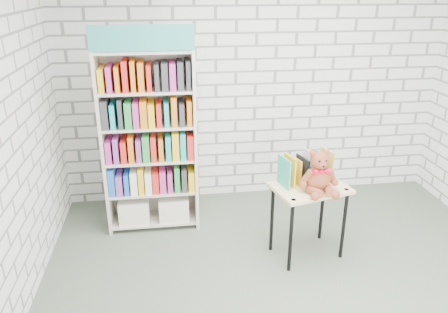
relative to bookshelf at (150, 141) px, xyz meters
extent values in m
plane|color=#4C5548|center=(1.23, -1.36, -0.98)|extent=(4.50, 4.50, 0.00)
cube|color=silver|center=(1.23, 0.64, 0.42)|extent=(4.50, 0.02, 2.80)
cube|color=beige|center=(-0.46, -0.01, -0.02)|extent=(0.03, 0.37, 1.92)
cube|color=beige|center=(0.46, -0.01, -0.02)|extent=(0.03, 0.37, 1.92)
cube|color=beige|center=(0.00, 0.17, -0.02)|extent=(0.96, 0.02, 1.92)
cube|color=teal|center=(0.00, -0.18, 1.05)|extent=(0.96, 0.02, 0.23)
cube|color=beige|center=(0.00, -0.01, -0.92)|extent=(0.90, 0.35, 0.03)
cube|color=beige|center=(0.00, -0.01, -0.56)|extent=(0.90, 0.35, 0.03)
cube|color=beige|center=(0.00, -0.01, -0.19)|extent=(0.90, 0.35, 0.03)
cube|color=beige|center=(0.00, -0.01, 0.17)|extent=(0.90, 0.35, 0.03)
cube|color=beige|center=(0.00, -0.01, 0.53)|extent=(0.90, 0.35, 0.03)
cube|color=beige|center=(0.00, -0.01, 0.92)|extent=(0.90, 0.35, 0.03)
cube|color=silver|center=(-0.21, -0.01, -0.78)|extent=(0.32, 0.31, 0.26)
cube|color=silver|center=(0.21, -0.01, -0.78)|extent=(0.32, 0.31, 0.26)
cube|color=orange|center=(0.00, -0.02, -0.41)|extent=(0.90, 0.31, 0.26)
cube|color=#BF338C|center=(0.00, -0.02, -0.05)|extent=(0.90, 0.31, 0.26)
cube|color=#19A5B2|center=(0.00, -0.02, 0.31)|extent=(0.90, 0.31, 0.26)
cube|color=white|center=(0.00, -0.02, 0.67)|extent=(0.90, 0.31, 0.26)
cube|color=#DABF82|center=(1.48, -0.78, -0.26)|extent=(0.77, 0.62, 0.03)
cylinder|color=black|center=(1.25, -1.03, -0.63)|extent=(0.03, 0.03, 0.70)
cylinder|color=black|center=(1.16, -0.67, -0.63)|extent=(0.03, 0.03, 0.70)
cylinder|color=black|center=(1.81, -0.89, -0.63)|extent=(0.03, 0.03, 0.70)
cylinder|color=black|center=(1.72, -0.53, -0.63)|extent=(0.03, 0.03, 0.70)
cylinder|color=black|center=(1.25, -1.02, -0.25)|extent=(0.05, 0.05, 0.01)
cylinder|color=black|center=(1.79, -0.88, -0.25)|extent=(0.05, 0.05, 0.01)
cube|color=teal|center=(1.23, -0.73, -0.11)|extent=(0.06, 0.21, 0.28)
cube|color=gold|center=(1.29, -0.71, -0.11)|extent=(0.06, 0.21, 0.28)
cube|color=gold|center=(1.36, -0.70, -0.11)|extent=(0.06, 0.21, 0.28)
cube|color=black|center=(1.42, -0.68, -0.11)|extent=(0.06, 0.21, 0.28)
cube|color=silver|center=(1.49, -0.67, -0.11)|extent=(0.06, 0.21, 0.28)
cube|color=#D15D25|center=(1.55, -0.65, -0.11)|extent=(0.06, 0.21, 0.28)
cube|color=#3789CF|center=(1.61, -0.64, -0.11)|extent=(0.06, 0.21, 0.28)
cube|color=gold|center=(1.68, -0.62, -0.11)|extent=(0.06, 0.21, 0.28)
ellipsoid|color=maroon|center=(1.52, -0.86, -0.13)|extent=(0.23, 0.20, 0.23)
sphere|color=maroon|center=(1.52, -0.86, 0.05)|extent=(0.17, 0.17, 0.17)
sphere|color=maroon|center=(1.46, -0.85, 0.11)|extent=(0.06, 0.06, 0.06)
sphere|color=maroon|center=(1.58, -0.85, 0.11)|extent=(0.06, 0.06, 0.06)
sphere|color=maroon|center=(1.52, -0.93, 0.02)|extent=(0.07, 0.07, 0.07)
sphere|color=black|center=(1.49, -0.93, 0.07)|extent=(0.02, 0.02, 0.02)
sphere|color=black|center=(1.55, -0.93, 0.07)|extent=(0.02, 0.02, 0.02)
sphere|color=black|center=(1.52, -0.96, 0.03)|extent=(0.02, 0.02, 0.02)
cylinder|color=maroon|center=(1.40, -0.88, -0.10)|extent=(0.12, 0.09, 0.16)
cylinder|color=maroon|center=(1.64, -0.88, -0.10)|extent=(0.12, 0.10, 0.16)
sphere|color=maroon|center=(1.37, -0.90, -0.16)|extent=(0.07, 0.07, 0.07)
sphere|color=maroon|center=(1.67, -0.89, -0.16)|extent=(0.07, 0.07, 0.07)
cylinder|color=maroon|center=(1.46, -0.98, -0.20)|extent=(0.13, 0.19, 0.09)
cylinder|color=maroon|center=(1.59, -0.97, -0.20)|extent=(0.12, 0.19, 0.09)
sphere|color=maroon|center=(1.43, -1.06, -0.21)|extent=(0.08, 0.08, 0.08)
sphere|color=maroon|center=(1.62, -1.05, -0.21)|extent=(0.08, 0.08, 0.08)
cone|color=red|center=(1.48, -0.93, -0.03)|extent=(0.07, 0.06, 0.06)
cone|color=red|center=(1.56, -0.93, -0.03)|extent=(0.07, 0.06, 0.06)
sphere|color=red|center=(1.52, -0.93, -0.03)|extent=(0.04, 0.04, 0.04)
camera|label=1|loc=(0.19, -4.31, 1.53)|focal=35.00mm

